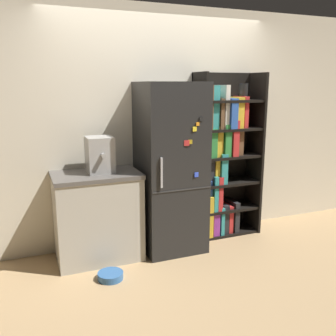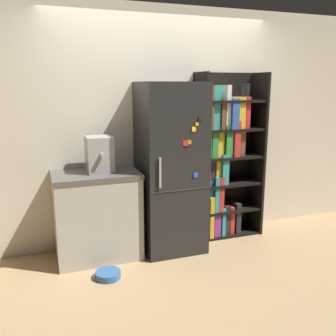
% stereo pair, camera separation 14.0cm
% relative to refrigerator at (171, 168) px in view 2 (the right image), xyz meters
% --- Properties ---
extents(ground_plane, '(16.00, 16.00, 0.00)m').
position_rel_refrigerator_xyz_m(ground_plane, '(0.00, -0.14, -0.90)').
color(ground_plane, tan).
extents(wall_back, '(8.00, 0.05, 2.60)m').
position_rel_refrigerator_xyz_m(wall_back, '(0.00, 0.33, 0.40)').
color(wall_back, beige).
rests_on(wall_back, ground_plane).
extents(refrigerator, '(0.65, 0.64, 1.80)m').
position_rel_refrigerator_xyz_m(refrigerator, '(0.00, 0.00, 0.00)').
color(refrigerator, black).
rests_on(refrigerator, ground_plane).
extents(bookshelf, '(0.78, 0.36, 1.90)m').
position_rel_refrigerator_xyz_m(bookshelf, '(0.69, 0.15, 0.02)').
color(bookshelf, black).
rests_on(bookshelf, ground_plane).
extents(kitchen_counter, '(0.86, 0.57, 0.91)m').
position_rel_refrigerator_xyz_m(kitchen_counter, '(-0.79, 0.03, -0.44)').
color(kitchen_counter, '#BCB7A8').
rests_on(kitchen_counter, ground_plane).
extents(espresso_machine, '(0.26, 0.33, 0.36)m').
position_rel_refrigerator_xyz_m(espresso_machine, '(-0.74, 0.05, 0.19)').
color(espresso_machine, '#A5A39E').
rests_on(espresso_machine, kitchen_counter).
extents(pet_bowl, '(0.24, 0.24, 0.06)m').
position_rel_refrigerator_xyz_m(pet_bowl, '(-0.79, -0.46, -0.86)').
color(pet_bowl, '#3366A5').
rests_on(pet_bowl, ground_plane).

